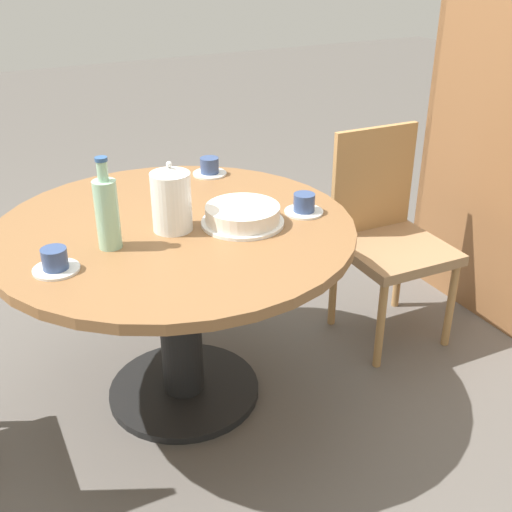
{
  "coord_description": "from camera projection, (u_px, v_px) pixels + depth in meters",
  "views": [
    {
      "loc": [
        1.91,
        -0.66,
        1.62
      ],
      "look_at": [
        0.0,
        0.31,
        0.53
      ],
      "focal_mm": 45.0,
      "sensor_mm": 36.0,
      "label": 1
    }
  ],
  "objects": [
    {
      "name": "chair_b",
      "position": [
        387.0,
        233.0,
        2.72
      ],
      "size": [
        0.43,
        0.43,
        0.9
      ],
      "rotation": [
        0.0,
        0.0,
        7.83
      ],
      "color": "#A87A47",
      "rests_on": "ground_plane"
    },
    {
      "name": "cake_main",
      "position": [
        243.0,
        215.0,
        2.18
      ],
      "size": [
        0.29,
        0.29,
        0.07
      ],
      "color": "white",
      "rests_on": "dining_table"
    },
    {
      "name": "cup_b",
      "position": [
        210.0,
        168.0,
        2.63
      ],
      "size": [
        0.14,
        0.14,
        0.07
      ],
      "color": "silver",
      "rests_on": "dining_table"
    },
    {
      "name": "ground_plane",
      "position": [
        185.0,
        392.0,
        2.52
      ],
      "size": [
        14.0,
        14.0,
        0.0
      ],
      "primitive_type": "plane",
      "color": "#56514C"
    },
    {
      "name": "cup_c",
      "position": [
        55.0,
        262.0,
        1.89
      ],
      "size": [
        0.14,
        0.14,
        0.07
      ],
      "color": "silver",
      "rests_on": "dining_table"
    },
    {
      "name": "cup_a",
      "position": [
        304.0,
        205.0,
        2.27
      ],
      "size": [
        0.14,
        0.14,
        0.07
      ],
      "color": "silver",
      "rests_on": "dining_table"
    },
    {
      "name": "coffee_pot",
      "position": [
        171.0,
        199.0,
        2.11
      ],
      "size": [
        0.13,
        0.13,
        0.24
      ],
      "color": "white",
      "rests_on": "dining_table"
    },
    {
      "name": "dining_table",
      "position": [
        177.0,
        269.0,
        2.27
      ],
      "size": [
        1.24,
        1.24,
        0.72
      ],
      "color": "black",
      "rests_on": "ground_plane"
    },
    {
      "name": "water_bottle",
      "position": [
        107.0,
        212.0,
        1.99
      ],
      "size": [
        0.07,
        0.07,
        0.3
      ],
      "color": "#99C6A3",
      "rests_on": "dining_table"
    }
  ]
}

